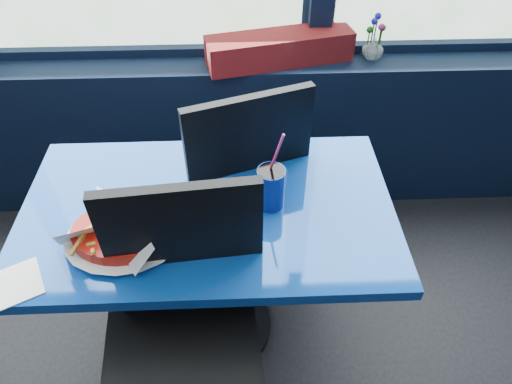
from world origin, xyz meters
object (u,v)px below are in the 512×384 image
at_px(food_basket, 125,231).
at_px(soda_cup, 271,187).
at_px(near_table, 211,243).
at_px(chair_near_front, 185,326).
at_px(flower_vase, 374,46).
at_px(planter_box, 280,48).
at_px(chair_near_back, 260,175).
at_px(ketchup_bottle, 229,134).

height_order(food_basket, soda_cup, soda_cup).
distance_m(near_table, chair_near_front, 0.34).
xyz_separation_m(near_table, flower_vase, (0.72, 0.86, 0.29)).
bearing_deg(planter_box, soda_cup, -108.91).
height_order(chair_near_front, chair_near_back, chair_near_back).
height_order(chair_near_back, ketchup_bottle, chair_near_back).
bearing_deg(food_basket, planter_box, 62.79).
bearing_deg(chair_near_back, planter_box, -120.45).
relative_size(near_table, chair_near_back, 1.16).
relative_size(flower_vase, ketchup_bottle, 0.81).
distance_m(near_table, ketchup_bottle, 0.38).
relative_size(chair_near_front, soda_cup, 3.40).
height_order(near_table, flower_vase, flower_vase).
bearing_deg(flower_vase, near_table, -129.72).
height_order(flower_vase, soda_cup, soda_cup).
relative_size(chair_near_back, soda_cup, 3.43).
xyz_separation_m(chair_near_back, planter_box, (0.11, 0.54, 0.27)).
bearing_deg(near_table, food_basket, -150.95).
bearing_deg(ketchup_bottle, food_basket, -130.20).
distance_m(food_basket, soda_cup, 0.46).
bearing_deg(ketchup_bottle, near_table, -107.42).
bearing_deg(ketchup_bottle, soda_cup, -60.72).
bearing_deg(near_table, ketchup_bottle, 72.58).
xyz_separation_m(planter_box, flower_vase, (0.42, 0.01, -0.00)).
relative_size(chair_near_front, flower_vase, 5.04).
xyz_separation_m(near_table, soda_cup, (0.20, 0.00, 0.26)).
distance_m(chair_near_front, ketchup_bottle, 0.64).
bearing_deg(near_table, soda_cup, 1.32).
bearing_deg(flower_vase, food_basket, -133.78).
distance_m(chair_near_back, soda_cup, 0.39).
bearing_deg(chair_near_back, food_basket, 27.87).
xyz_separation_m(chair_near_front, soda_cup, (0.27, 0.34, 0.23)).
distance_m(ketchup_bottle, soda_cup, 0.27).
xyz_separation_m(chair_near_back, food_basket, (-0.42, -0.45, 0.20)).
xyz_separation_m(near_table, ketchup_bottle, (0.07, 0.24, 0.29)).
bearing_deg(chair_near_front, flower_vase, 51.36).
relative_size(chair_near_front, planter_box, 1.59).
distance_m(near_table, planter_box, 0.95).
bearing_deg(food_basket, near_table, 30.30).
height_order(planter_box, flower_vase, flower_vase).
distance_m(planter_box, ketchup_bottle, 0.65).
relative_size(food_basket, soda_cup, 1.06).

